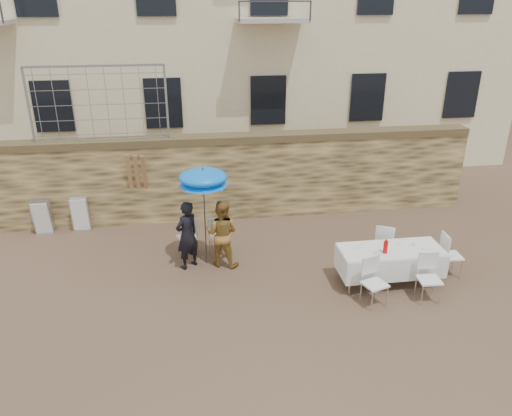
{
  "coord_description": "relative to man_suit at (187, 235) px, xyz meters",
  "views": [
    {
      "loc": [
        -0.96,
        -7.32,
        5.56
      ],
      "look_at": [
        0.4,
        2.2,
        1.4
      ],
      "focal_mm": 35.0,
      "sensor_mm": 36.0,
      "label": 1
    }
  ],
  "objects": [
    {
      "name": "ground",
      "position": [
        1.07,
        -2.38,
        -0.77
      ],
      "size": [
        80.0,
        80.0,
        0.0
      ],
      "primitive_type": "plane",
      "color": "brown",
      "rests_on": "ground"
    },
    {
      "name": "table_chair_front_left",
      "position": [
        3.51,
        -1.96,
        -0.29
      ],
      "size": [
        0.61,
        0.61,
        0.96
      ],
      "primitive_type": null,
      "rotation": [
        0.0,
        0.0,
        0.33
      ],
      "color": "white",
      "rests_on": "ground"
    },
    {
      "name": "woman_dress",
      "position": [
        0.75,
        0.0,
        -0.01
      ],
      "size": [
        0.91,
        0.82,
        1.53
      ],
      "primitive_type": "imported",
      "rotation": [
        0.0,
        0.0,
        2.75
      ],
      "color": "gold",
      "rests_on": "ground"
    },
    {
      "name": "banquet_table",
      "position": [
        4.11,
        -1.21,
        -0.04
      ],
      "size": [
        2.1,
        0.85,
        0.78
      ],
      "color": "white",
      "rests_on": "ground"
    },
    {
      "name": "man_suit",
      "position": [
        0.0,
        0.0,
        0.0
      ],
      "size": [
        0.67,
        0.64,
        1.55
      ],
      "primitive_type": "imported",
      "rotation": [
        0.0,
        0.0,
        3.81
      ],
      "color": "black",
      "rests_on": "ground"
    },
    {
      "name": "table_chair_side",
      "position": [
        5.51,
        -1.11,
        -0.29
      ],
      "size": [
        0.5,
        0.5,
        0.96
      ],
      "primitive_type": null,
      "rotation": [
        0.0,
        0.0,
        1.53
      ],
      "color": "white",
      "rests_on": "ground"
    },
    {
      "name": "couple_chair_right",
      "position": [
        0.7,
        0.55,
        -0.29
      ],
      "size": [
        0.55,
        0.55,
        0.96
      ],
      "primitive_type": null,
      "rotation": [
        0.0,
        0.0,
        2.97
      ],
      "color": "white",
      "rests_on": "ground"
    },
    {
      "name": "couple_chair_left",
      "position": [
        0.0,
        0.55,
        -0.29
      ],
      "size": [
        0.61,
        0.61,
        0.96
      ],
      "primitive_type": null,
      "rotation": [
        0.0,
        0.0,
        3.46
      ],
      "color": "white",
      "rests_on": "ground"
    },
    {
      "name": "soda_bottle",
      "position": [
        3.91,
        -1.36,
        0.13
      ],
      "size": [
        0.09,
        0.09,
        0.26
      ],
      "primitive_type": "cylinder",
      "color": "red",
      "rests_on": "banquet_table"
    },
    {
      "name": "chair_stack_left",
      "position": [
        -3.54,
        2.31,
        -0.31
      ],
      "size": [
        0.46,
        0.4,
        0.92
      ],
      "primitive_type": null,
      "color": "white",
      "rests_on": "ground"
    },
    {
      "name": "wood_planks",
      "position": [
        -1.04,
        2.38,
        0.23
      ],
      "size": [
        0.7,
        0.2,
        2.0
      ],
      "primitive_type": null,
      "color": "#A37749",
      "rests_on": "ground"
    },
    {
      "name": "chair_stack_right",
      "position": [
        -2.64,
        2.31,
        -0.31
      ],
      "size": [
        0.46,
        0.32,
        0.92
      ],
      "primitive_type": null,
      "color": "white",
      "rests_on": "ground"
    },
    {
      "name": "stone_wall",
      "position": [
        1.07,
        2.62,
        0.33
      ],
      "size": [
        13.0,
        0.5,
        2.2
      ],
      "primitive_type": "cube",
      "color": "olive",
      "rests_on": "ground"
    },
    {
      "name": "umbrella",
      "position": [
        0.4,
        0.1,
        1.2
      ],
      "size": [
        1.06,
        1.06,
        2.09
      ],
      "color": "#3F3F44",
      "rests_on": "ground"
    },
    {
      "name": "table_chair_front_right",
      "position": [
        4.61,
        -1.96,
        -0.29
      ],
      "size": [
        0.51,
        0.51,
        0.96
      ],
      "primitive_type": null,
      "rotation": [
        0.0,
        0.0,
        -0.07
      ],
      "color": "white",
      "rests_on": "ground"
    },
    {
      "name": "table_chair_back",
      "position": [
        4.31,
        -0.41,
        -0.29
      ],
      "size": [
        0.65,
        0.65,
        0.96
      ],
      "primitive_type": null,
      "rotation": [
        0.0,
        0.0,
        2.65
      ],
      "color": "white",
      "rests_on": "ground"
    },
    {
      "name": "chain_link_fence",
      "position": [
        -1.93,
        2.62,
        2.33
      ],
      "size": [
        3.2,
        0.06,
        1.8
      ],
      "primitive_type": null,
      "color": "gray",
      "rests_on": "stone_wall"
    }
  ]
}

